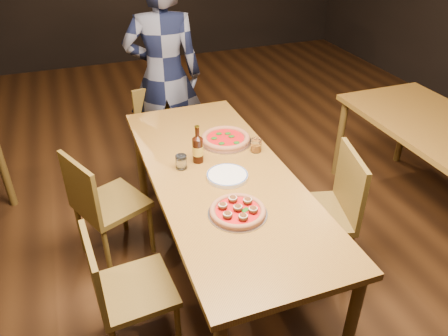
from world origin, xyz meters
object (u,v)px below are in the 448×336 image
object	(u,v)px
table_main	(221,184)
chair_end	(165,135)
pizza_margherita	(226,139)
beer_bottle	(198,149)
pizza_meatball	(238,211)
water_glass	(181,162)
chair_main_sw	(111,202)
plate_stack	(227,176)
diner	(164,76)
chair_main_e	(314,213)
amber_glass	(256,145)
chair_main_nw	(135,289)

from	to	relation	value
table_main	chair_end	bearing A→B (deg)	93.32
pizza_margherita	beer_bottle	size ratio (longest dim) A/B	1.46
pizza_margherita	beer_bottle	distance (m)	0.31
pizza_meatball	water_glass	size ratio (longest dim) A/B	3.61
chair_main_sw	plate_stack	world-z (taller)	chair_main_sw
water_glass	diner	size ratio (longest dim) A/B	0.05
chair_main_e	chair_end	xyz separation A→B (m)	(-0.62, 1.43, -0.05)
chair_end	beer_bottle	world-z (taller)	beer_bottle
pizza_margherita	amber_glass	bearing A→B (deg)	-52.85
table_main	pizza_meatball	world-z (taller)	pizza_meatball
plate_stack	water_glass	size ratio (longest dim) A/B	2.81
pizza_meatball	plate_stack	size ratio (longest dim) A/B	1.29
water_glass	amber_glass	world-z (taller)	same
chair_main_e	beer_bottle	distance (m)	0.83
plate_stack	amber_glass	bearing A→B (deg)	38.83
chair_end	pizza_meatball	size ratio (longest dim) A/B	2.64
chair_main_e	diner	size ratio (longest dim) A/B	0.53
pizza_margherita	water_glass	bearing A→B (deg)	-149.18
table_main	water_glass	world-z (taller)	water_glass
table_main	amber_glass	size ratio (longest dim) A/B	23.22
table_main	chair_end	distance (m)	1.26
diner	pizza_meatball	bearing A→B (deg)	100.88
chair_main_sw	water_glass	distance (m)	0.61
chair_main_e	diner	bearing A→B (deg)	-146.45
beer_bottle	water_glass	distance (m)	0.13
table_main	diner	size ratio (longest dim) A/B	1.15
chair_end	beer_bottle	size ratio (longest dim) A/B	3.44
beer_bottle	diner	xyz separation A→B (m)	(0.08, 1.21, 0.03)
table_main	chair_main_sw	bearing A→B (deg)	148.73
chair_main_e	water_glass	world-z (taller)	chair_main_e
chair_end	water_glass	world-z (taller)	water_glass
chair_main_sw	diner	size ratio (longest dim) A/B	0.50
water_glass	chair_main_nw	bearing A→B (deg)	-127.74
chair_main_sw	chair_end	world-z (taller)	chair_main_sw
table_main	chair_end	world-z (taller)	chair_end
chair_main_nw	plate_stack	bearing A→B (deg)	-65.96
pizza_margherita	beer_bottle	world-z (taller)	beer_bottle
plate_stack	beer_bottle	size ratio (longest dim) A/B	1.01
chair_end	pizza_meatball	bearing A→B (deg)	-98.91
amber_glass	diner	size ratio (longest dim) A/B	0.05
beer_bottle	amber_glass	xyz separation A→B (m)	(0.39, -0.01, -0.04)
water_glass	diner	distance (m)	1.26
table_main	chair_end	xyz separation A→B (m)	(-0.07, 1.23, -0.27)
amber_glass	beer_bottle	bearing A→B (deg)	179.12
chair_main_nw	plate_stack	distance (m)	0.81
chair_end	pizza_margherita	world-z (taller)	chair_end
chair_main_sw	beer_bottle	bearing A→B (deg)	-134.65
pizza_meatball	chair_main_sw	bearing A→B (deg)	127.12
water_glass	amber_glass	size ratio (longest dim) A/B	1.00
chair_main_sw	plate_stack	distance (m)	0.85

